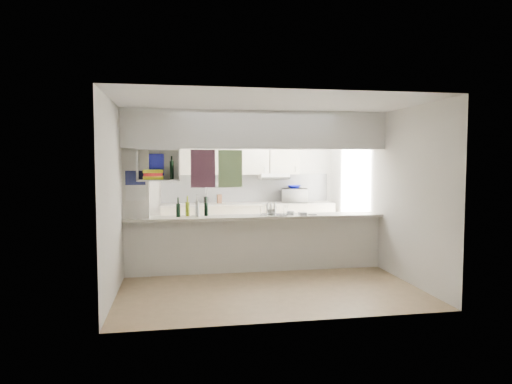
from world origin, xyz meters
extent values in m
plane|color=#957956|center=(0.00, 0.00, 0.00)|extent=(4.80, 4.80, 0.00)
plane|color=white|center=(0.00, 0.00, 2.60)|extent=(4.80, 4.80, 0.00)
plane|color=silver|center=(0.00, 2.40, 1.30)|extent=(4.20, 0.00, 4.20)
plane|color=silver|center=(-2.10, 0.00, 1.30)|extent=(0.00, 4.80, 4.80)
plane|color=silver|center=(2.10, 0.00, 1.30)|extent=(0.00, 4.80, 4.80)
cube|color=silver|center=(0.00, 0.00, 0.44)|extent=(4.20, 0.15, 0.88)
cube|color=#AFA99A|center=(0.00, 0.00, 0.90)|extent=(4.20, 0.50, 0.04)
cube|color=white|center=(0.00, 0.00, 2.30)|extent=(4.20, 0.50, 0.60)
cube|color=silver|center=(-1.90, 0.00, 1.30)|extent=(0.40, 0.18, 2.60)
cube|color=#191E4C|center=(-1.90, -0.10, 1.55)|extent=(0.30, 0.01, 0.22)
cube|color=white|center=(-1.90, -0.10, 1.32)|extent=(0.30, 0.01, 0.24)
cube|color=black|center=(-0.85, 0.22, 1.68)|extent=(0.40, 0.02, 0.62)
cube|color=#1A7175|center=(-0.40, 0.22, 1.68)|extent=(0.40, 0.02, 0.62)
cube|color=white|center=(-1.55, -0.10, 1.51)|extent=(0.65, 0.35, 0.02)
cube|color=white|center=(-1.55, -0.10, 1.99)|extent=(0.65, 0.35, 0.02)
cube|color=white|center=(-1.55, 0.06, 1.75)|extent=(0.65, 0.02, 0.50)
cube|color=white|center=(-1.86, -0.10, 1.75)|extent=(0.02, 0.35, 0.50)
cube|color=white|center=(-1.24, -0.10, 1.75)|extent=(0.02, 0.35, 0.50)
cube|color=#CDCD16|center=(-1.63, -0.10, 1.55)|extent=(0.30, 0.24, 0.05)
cube|color=#AF171D|center=(-1.63, -0.10, 1.60)|extent=(0.28, 0.22, 0.05)
cube|color=#CDCD16|center=(-1.63, -0.10, 1.65)|extent=(0.30, 0.24, 0.05)
cube|color=#0E129D|center=(-1.60, 0.02, 1.75)|extent=(0.26, 0.02, 0.34)
cylinder|color=black|center=(-1.35, -0.10, 1.67)|extent=(0.06, 0.06, 0.28)
cube|color=beige|center=(0.20, 2.10, 0.45)|extent=(3.60, 0.60, 0.90)
cube|color=#AFA99A|center=(0.20, 2.10, 0.91)|extent=(3.60, 0.63, 0.03)
cube|color=silver|center=(0.20, 2.38, 1.22)|extent=(3.60, 0.03, 0.60)
cube|color=beige|center=(0.00, 2.23, 1.88)|extent=(2.62, 0.34, 0.72)
cube|color=white|center=(0.75, 2.16, 1.48)|extent=(0.60, 0.46, 0.12)
cube|color=silver|center=(0.75, 1.93, 1.45)|extent=(0.60, 0.02, 0.05)
imported|color=white|center=(1.20, 2.09, 1.07)|extent=(0.60, 0.47, 0.30)
imported|color=#0E129D|center=(1.19, 2.12, 1.25)|extent=(0.28, 0.28, 0.07)
cube|color=silver|center=(0.29, -0.03, 0.93)|extent=(0.51, 0.44, 0.01)
cylinder|color=white|center=(0.18, 0.00, 1.04)|extent=(0.08, 0.21, 0.22)
cylinder|color=white|center=(0.25, -0.02, 1.04)|extent=(0.08, 0.21, 0.22)
cylinder|color=white|center=(0.31, -0.04, 1.04)|extent=(0.08, 0.21, 0.22)
imported|color=white|center=(0.24, -0.05, 0.98)|extent=(0.13, 0.13, 0.09)
cylinder|color=black|center=(-1.26, 0.02, 1.03)|extent=(0.07, 0.07, 0.21)
cylinder|color=black|center=(-1.26, 0.02, 1.18)|extent=(0.03, 0.03, 0.10)
cylinder|color=olive|center=(-1.11, 0.10, 1.03)|extent=(0.07, 0.07, 0.23)
cylinder|color=olive|center=(-1.11, 0.10, 1.20)|extent=(0.03, 0.03, 0.10)
cylinder|color=silver|center=(-0.96, 0.02, 1.04)|extent=(0.07, 0.07, 0.24)
cylinder|color=silver|center=(-0.96, 0.02, 1.21)|extent=(0.03, 0.03, 0.10)
cylinder|color=black|center=(-0.81, 0.10, 1.03)|extent=(0.07, 0.07, 0.21)
cylinder|color=black|center=(-0.81, 0.10, 1.18)|extent=(0.03, 0.03, 0.10)
cylinder|color=silver|center=(0.57, -0.02, 0.95)|extent=(0.13, 0.13, 0.06)
cube|color=silver|center=(0.75, -0.12, 0.95)|extent=(0.13, 0.09, 0.05)
cube|color=black|center=(0.92, -0.09, 0.93)|extent=(0.14, 0.07, 0.01)
cylinder|color=black|center=(-0.68, 2.15, 0.99)|extent=(0.10, 0.10, 0.15)
cube|color=#53311C|center=(-0.40, 2.18, 1.01)|extent=(0.10, 0.08, 0.19)
camera|label=1|loc=(-1.28, -7.29, 1.82)|focal=32.00mm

